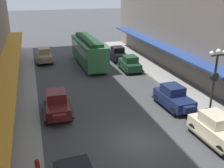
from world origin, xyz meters
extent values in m
plane|color=#424244|center=(0.00, 0.00, 0.00)|extent=(200.00, 200.00, 0.00)
cube|color=#99968E|center=(-7.50, 0.00, 0.07)|extent=(3.00, 60.00, 0.15)
cube|color=#591919|center=(-4.59, 5.42, 0.74)|extent=(1.83, 3.96, 0.80)
cube|color=#591919|center=(-4.59, 5.67, 1.49)|extent=(1.50, 1.75, 0.70)
cube|color=#8C9EA8|center=(-4.59, 5.67, 1.49)|extent=(1.42, 1.71, 0.42)
cube|color=#591919|center=(-4.67, 3.30, 0.79)|extent=(0.95, 0.39, 0.52)
cube|color=black|center=(-3.65, 5.39, 0.42)|extent=(0.36, 3.52, 0.12)
cube|color=black|center=(-5.54, 5.46, 0.42)|extent=(0.36, 3.52, 0.12)
cylinder|color=black|center=(-3.83, 4.03, 0.34)|extent=(0.24, 0.69, 0.68)
cylinder|color=black|center=(-5.45, 4.09, 0.34)|extent=(0.24, 0.69, 0.68)
cylinder|color=black|center=(-3.74, 6.76, 0.34)|extent=(0.24, 0.69, 0.68)
cylinder|color=black|center=(-5.35, 6.82, 0.34)|extent=(0.24, 0.69, 0.68)
cube|color=black|center=(4.74, 18.57, 0.74)|extent=(1.74, 3.92, 0.80)
cube|color=black|center=(4.74, 18.82, 1.49)|extent=(1.46, 1.71, 0.70)
cube|color=#8C9EA8|center=(4.74, 18.82, 1.49)|extent=(1.38, 1.68, 0.42)
cube|color=black|center=(4.72, 16.44, 0.79)|extent=(0.94, 0.37, 0.52)
cube|color=black|center=(5.69, 18.56, 0.42)|extent=(0.27, 3.51, 0.12)
cube|color=black|center=(3.79, 18.57, 0.42)|extent=(0.27, 3.51, 0.12)
cylinder|color=black|center=(5.53, 17.19, 0.34)|extent=(0.23, 0.68, 0.68)
cylinder|color=black|center=(3.92, 17.21, 0.34)|extent=(0.23, 0.68, 0.68)
cylinder|color=black|center=(5.56, 19.92, 0.34)|extent=(0.23, 0.68, 0.68)
cylinder|color=black|center=(3.94, 19.94, 0.34)|extent=(0.23, 0.68, 0.68)
cube|color=#997F5B|center=(-4.64, 20.77, 0.74)|extent=(1.71, 3.90, 0.80)
cube|color=#997F5B|center=(-4.64, 21.02, 1.49)|extent=(1.44, 1.70, 0.70)
cube|color=#8C9EA8|center=(-4.64, 21.02, 1.49)|extent=(1.37, 1.67, 0.42)
cube|color=#997F5B|center=(-4.64, 18.64, 0.79)|extent=(0.94, 0.36, 0.52)
cube|color=#4C3F2D|center=(-3.69, 20.77, 0.42)|extent=(0.24, 3.51, 0.12)
cube|color=#4C3F2D|center=(-5.59, 20.77, 0.42)|extent=(0.24, 3.51, 0.12)
cylinder|color=black|center=(-3.83, 19.41, 0.34)|extent=(0.22, 0.68, 0.68)
cylinder|color=black|center=(-5.45, 19.40, 0.34)|extent=(0.22, 0.68, 0.68)
cylinder|color=black|center=(-3.84, 22.14, 0.34)|extent=(0.22, 0.68, 0.68)
cylinder|color=black|center=(-5.45, 22.13, 0.34)|extent=(0.22, 0.68, 0.68)
cube|color=beige|center=(4.69, -1.37, 0.74)|extent=(1.84, 3.96, 0.80)
cube|color=beige|center=(4.68, -1.12, 1.49)|extent=(1.50, 1.75, 0.70)
cube|color=#8C9EA8|center=(4.68, -1.12, 1.49)|extent=(1.43, 1.71, 0.42)
cube|color=#6D6856|center=(3.74, -1.40, 0.42)|extent=(0.37, 3.52, 0.12)
cylinder|color=black|center=(3.94, -2.76, 0.34)|extent=(0.24, 0.69, 0.68)
cylinder|color=black|center=(5.45, 0.03, 0.34)|extent=(0.24, 0.69, 0.68)
cylinder|color=black|center=(3.84, -0.03, 0.34)|extent=(0.24, 0.69, 0.68)
cube|color=#193D23|center=(4.66, 14.10, 0.74)|extent=(1.83, 3.95, 0.80)
cube|color=#193D23|center=(4.65, 13.85, 1.49)|extent=(1.50, 1.75, 0.70)
cube|color=#8C9EA8|center=(4.65, 13.85, 1.49)|extent=(1.42, 1.71, 0.42)
cube|color=#193D23|center=(4.73, 16.23, 0.79)|extent=(0.95, 0.39, 0.52)
cube|color=black|center=(3.71, 14.13, 0.42)|extent=(0.36, 3.52, 0.12)
cube|color=black|center=(5.60, 14.07, 0.42)|extent=(0.36, 3.52, 0.12)
cylinder|color=black|center=(3.89, 15.49, 0.34)|extent=(0.24, 0.69, 0.68)
cylinder|color=black|center=(5.51, 15.44, 0.34)|extent=(0.24, 0.69, 0.68)
cylinder|color=black|center=(3.80, 12.76, 0.34)|extent=(0.24, 0.69, 0.68)
cylinder|color=black|center=(5.42, 12.71, 0.34)|extent=(0.24, 0.69, 0.68)
cube|color=#19234C|center=(4.61, 3.86, 0.74)|extent=(1.86, 3.97, 0.80)
cube|color=#19234C|center=(4.60, 4.11, 1.49)|extent=(1.51, 1.76, 0.70)
cube|color=#8C9EA8|center=(4.60, 4.11, 1.49)|extent=(1.44, 1.72, 0.42)
cube|color=#19234C|center=(4.70, 1.73, 0.79)|extent=(0.95, 0.40, 0.52)
cube|color=black|center=(5.56, 3.90, 0.42)|extent=(0.39, 3.52, 0.12)
cube|color=black|center=(3.66, 3.82, 0.42)|extent=(0.39, 3.52, 0.12)
cylinder|color=black|center=(5.47, 2.53, 0.34)|extent=(0.25, 0.69, 0.68)
cylinder|color=black|center=(3.86, 2.46, 0.34)|extent=(0.25, 0.69, 0.68)
cylinder|color=black|center=(5.36, 5.26, 0.34)|extent=(0.25, 0.69, 0.68)
cylinder|color=black|center=(3.75, 5.19, 0.34)|extent=(0.25, 0.69, 0.68)
cube|color=#33723F|center=(0.61, 17.80, 1.75)|extent=(2.66, 9.64, 2.70)
cube|color=#1C3F23|center=(0.61, 17.80, 3.28)|extent=(1.64, 8.66, 0.36)
cube|color=#8C9EA8|center=(0.61, 17.80, 2.22)|extent=(2.67, 8.87, 0.95)
cube|color=black|center=(0.56, 20.68, 0.20)|extent=(2.02, 1.23, 0.40)
cube|color=black|center=(0.66, 14.92, 0.20)|extent=(2.02, 1.23, 0.40)
cube|color=black|center=(6.40, 1.58, 0.40)|extent=(0.44, 0.44, 0.50)
cylinder|color=black|center=(6.40, 1.58, 2.75)|extent=(0.16, 0.16, 4.20)
cube|color=black|center=(6.40, 1.58, 4.85)|extent=(1.10, 0.10, 0.10)
sphere|color=white|center=(5.85, 1.58, 5.03)|extent=(0.32, 0.32, 0.32)
sphere|color=white|center=(6.40, 1.58, 5.13)|extent=(0.36, 0.36, 0.36)
cylinder|color=black|center=(6.40, 1.58, 3.25)|extent=(0.64, 0.18, 0.64)
cylinder|color=silver|center=(6.40, 1.68, 3.25)|extent=(0.56, 0.02, 0.56)
cylinder|color=#B21E19|center=(-6.35, -1.23, 0.50)|extent=(0.24, 0.24, 0.70)
sphere|color=#B21E19|center=(-6.35, -1.23, 0.87)|extent=(0.20, 0.20, 0.20)
cylinder|color=#2D2D33|center=(-8.34, 17.09, 0.57)|extent=(0.24, 0.24, 0.85)
cube|color=#26262D|center=(-8.34, 17.09, 1.28)|extent=(0.36, 0.22, 0.56)
sphere|color=brown|center=(-8.34, 17.09, 1.68)|extent=(0.22, 0.22, 0.22)
cylinder|color=black|center=(-8.34, 17.09, 1.80)|extent=(0.28, 0.28, 0.04)
camera|label=1|loc=(-5.89, -13.03, 9.42)|focal=41.43mm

